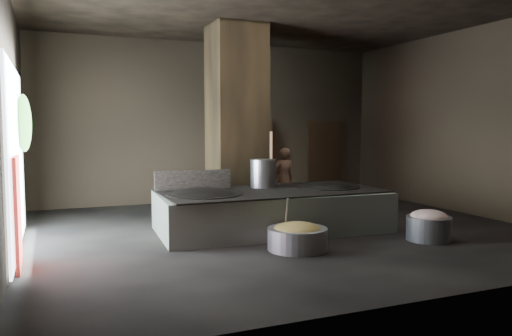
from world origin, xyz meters
name	(u,v)px	position (x,y,z in m)	size (l,w,h in m)	color
floor	(282,232)	(0.00, 0.00, -0.05)	(10.00, 9.00, 0.10)	black
ceiling	(283,6)	(0.00, 0.00, 4.55)	(10.00, 9.00, 0.10)	black
back_wall	(214,122)	(0.00, 4.55, 2.25)	(10.00, 0.10, 4.50)	black
front_wall	(446,117)	(0.00, -4.55, 2.25)	(10.00, 0.10, 4.50)	black
left_wall	(7,120)	(-5.05, 0.00, 2.25)	(0.10, 9.00, 4.50)	black
right_wall	(470,122)	(5.05, 0.00, 2.25)	(0.10, 9.00, 4.50)	black
pillar	(236,122)	(-0.30, 1.90, 2.25)	(1.20, 1.20, 4.50)	black
hearth_platform	(271,211)	(-0.23, 0.03, 0.40)	(4.59, 2.20, 0.80)	#ABBCAA
platform_cap	(271,191)	(-0.23, 0.03, 0.82)	(4.49, 2.16, 0.03)	black
wok_left	(204,198)	(-1.68, -0.02, 0.75)	(1.45, 1.45, 0.40)	black
wok_left_rim	(204,195)	(-1.68, -0.02, 0.82)	(1.48, 1.48, 0.05)	black
wok_right	(327,191)	(1.12, 0.08, 0.75)	(1.35, 1.35, 0.38)	black
wok_right_rim	(327,187)	(1.12, 0.08, 0.82)	(1.38, 1.38, 0.05)	black
stock_pot	(263,173)	(-0.18, 0.58, 1.13)	(0.56, 0.56, 0.60)	#98999F
splash_guard	(193,180)	(-1.68, 0.78, 1.03)	(1.60, 0.06, 0.40)	black
cook	(284,178)	(1.22, 2.45, 0.79)	(0.58, 0.37, 1.58)	#8E6148
veg_basin	(297,239)	(-0.48, -1.64, 0.19)	(1.04, 1.04, 0.38)	gray
veg_fill	(297,230)	(-0.48, -1.64, 0.35)	(0.85, 0.85, 0.26)	olive
ladle	(286,218)	(-0.63, -1.49, 0.55)	(0.03, 0.03, 0.82)	#98999F
meat_basin	(429,228)	(2.13, -1.94, 0.23)	(0.82, 0.82, 0.45)	gray
meat_fill	(429,217)	(2.13, -1.94, 0.45)	(0.68, 0.68, 0.26)	tan
doorway_near	(254,161)	(1.20, 4.45, 1.10)	(1.18, 0.08, 2.38)	black
doorway_near_glow	(260,163)	(1.29, 4.24, 1.05)	(0.79, 0.04, 1.87)	#8C6647
doorway_far	(324,159)	(3.60, 4.45, 1.10)	(1.18, 0.08, 2.38)	black
doorway_far_glow	(324,160)	(3.67, 4.60, 1.05)	(0.80, 0.04, 1.89)	#8C6647
left_opening	(16,158)	(-4.95, 0.20, 1.60)	(0.04, 4.20, 3.10)	white
pavilion_sliver	(18,213)	(-4.88, -1.10, 0.85)	(0.05, 0.90, 1.70)	maroon
tree_silhouette	(24,123)	(-4.85, 1.30, 2.20)	(0.28, 1.10, 1.10)	#194714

